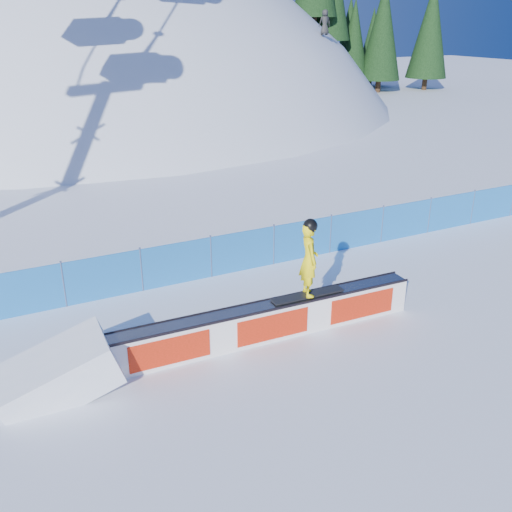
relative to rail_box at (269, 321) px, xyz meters
name	(u,v)px	position (x,y,z in m)	size (l,w,h in m)	color
ground	(399,323)	(3.14, -0.79, -0.43)	(160.00, 160.00, 0.00)	white
snow_hill	(96,295)	(3.14, 41.21, -18.43)	(64.00, 64.00, 64.00)	white
safety_fence	(303,240)	(3.14, 3.71, 0.17)	(22.05, 0.05, 1.30)	blue
rail_box	(269,321)	(0.00, 0.00, 0.00)	(7.36, 0.77, 0.88)	white
snow_ramp	(61,388)	(-4.59, 0.16, -0.43)	(2.21, 1.48, 0.83)	white
snowboarder	(309,259)	(1.00, -0.03, 1.36)	(1.79, 0.71, 1.86)	black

